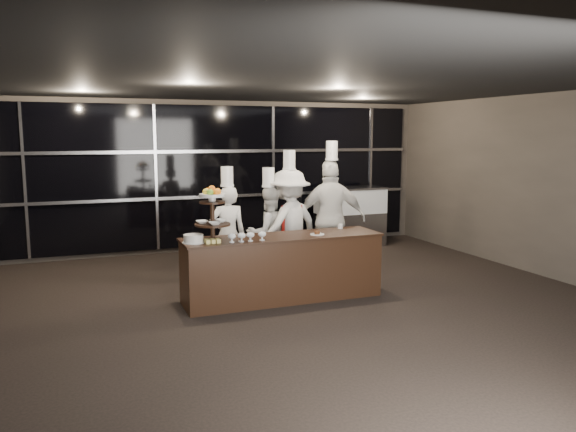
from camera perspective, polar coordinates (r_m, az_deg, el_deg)
name	(u,v)px	position (r m, az deg, el deg)	size (l,w,h in m)	color
room	(318,205)	(6.70, 3.05, 1.15)	(10.00, 10.00, 10.00)	black
window_wall	(217,176)	(11.36, -7.27, 4.04)	(8.60, 0.10, 2.80)	black
buffet_counter	(283,267)	(7.98, -0.56, -5.23)	(2.84, 0.74, 0.92)	black
display_stand	(212,210)	(7.53, -7.71, 0.64)	(0.48, 0.48, 0.74)	black
compotes	(246,235)	(7.48, -4.24, -1.98)	(0.53, 0.11, 0.12)	silver
layer_cake	(193,239)	(7.48, -9.59, -2.29)	(0.30, 0.30, 0.11)	white
pastry_squares	(213,241)	(7.42, -7.67, -2.53)	(0.20, 0.13, 0.05)	#D9C96A
small_plate	(317,234)	(7.98, 2.98, -1.81)	(0.20, 0.20, 0.05)	white
chef_cup	(340,226)	(8.51, 5.34, -1.05)	(0.08, 0.08, 0.07)	white
display_case	(350,214)	(11.81, 6.34, 0.24)	(1.43, 0.63, 1.24)	#A5A5AA
chef_a	(228,233)	(8.81, -6.12, -1.73)	(0.59, 0.41, 1.85)	silver
chef_b	(269,232)	(8.99, -1.97, -1.69)	(0.77, 0.62, 1.82)	silver
chef_c	(289,225)	(8.97, 0.12, -0.87)	(1.32, 1.06, 2.09)	white
chef_d	(331,219)	(9.13, 4.39, -0.26)	(1.22, 0.76, 2.23)	white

